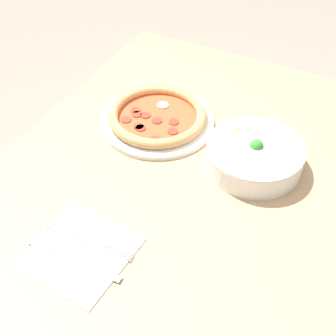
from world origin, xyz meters
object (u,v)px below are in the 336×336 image
(knife, at_px, (69,258))
(fork, at_px, (87,240))
(pizza, at_px, (157,117))
(bowl, at_px, (255,154))

(knife, bearing_deg, fork, 80.11)
(pizza, bearing_deg, bowl, 81.96)
(fork, bearing_deg, knife, -99.89)
(bowl, bearing_deg, pizza, -98.04)
(pizza, bearing_deg, fork, 8.08)
(knife, bearing_deg, bowl, 59.39)
(bowl, relative_size, fork, 1.13)
(bowl, distance_m, fork, 0.42)
(pizza, distance_m, bowl, 0.28)
(pizza, distance_m, fork, 0.41)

